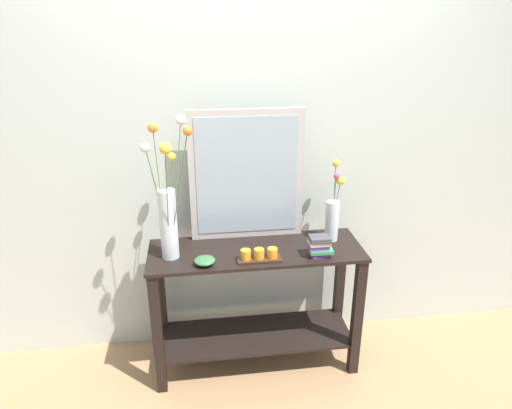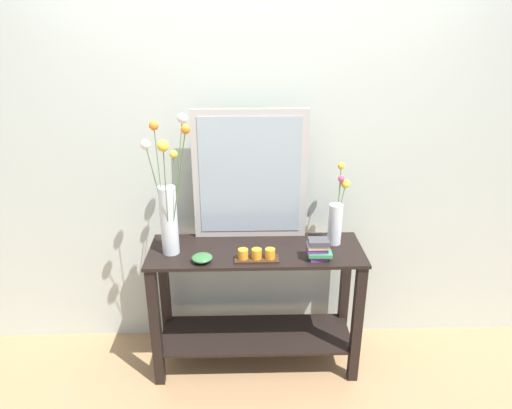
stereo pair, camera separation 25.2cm
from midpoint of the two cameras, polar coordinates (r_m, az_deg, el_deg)
ground_plane at (r=3.10m, az=-2.47°, el=-19.02°), size 7.00×6.00×0.02m
wall_back at (r=2.75m, az=-3.59°, el=7.83°), size 6.40×0.08×2.70m
console_table at (r=2.80m, az=-2.63°, el=-11.41°), size 1.23×0.43×0.80m
mirror_leaning at (r=2.65m, az=-3.89°, el=3.55°), size 0.67×0.03×0.78m
tall_vase_left at (r=2.50m, az=-13.77°, el=-0.66°), size 0.26×0.26×0.78m
vase_right at (r=2.72m, az=6.97°, el=-1.27°), size 0.13×0.16×0.47m
candle_tray at (r=2.51m, az=-2.50°, el=-6.45°), size 0.24×0.09×0.07m
decorative_bowl at (r=2.50m, az=-9.33°, el=-7.00°), size 0.11×0.11×0.04m
book_stack at (r=2.55m, az=5.13°, el=-5.24°), size 0.14×0.09×0.12m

